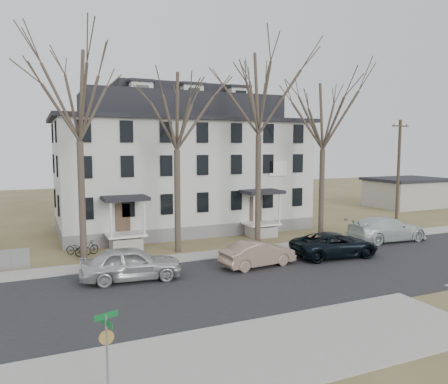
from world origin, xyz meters
name	(u,v)px	position (x,y,z in m)	size (l,w,h in m)	color
ground	(332,285)	(0.00, 0.00, 0.00)	(120.00, 120.00, 0.00)	olive
main_road	(309,274)	(0.00, 2.00, 0.00)	(120.00, 10.00, 0.04)	#27272A
far_sidewalk	(257,250)	(0.00, 8.00, 0.00)	(120.00, 2.00, 0.08)	#A09F97
near_sidewalk_left	(229,360)	(-8.00, -5.00, 0.00)	(20.00, 5.00, 0.08)	#A09F97
yellow_curb	(326,246)	(5.00, 7.10, 0.00)	(14.00, 0.25, 0.06)	gold
boarding_house	(182,165)	(-2.00, 17.95, 5.38)	(20.80, 12.36, 12.05)	slate
distant_building	(406,192)	(26.00, 20.00, 1.68)	(8.50, 6.50, 3.35)	#A09F97
tree_far_left	(78,89)	(-11.00, 9.80, 10.34)	(8.40, 8.40, 13.72)	#473B31
tree_mid_left	(176,105)	(-5.00, 9.80, 9.60)	(7.80, 7.80, 12.74)	#473B31
tree_center	(259,87)	(1.00, 9.80, 11.08)	(9.00, 9.00, 14.70)	#473B31
tree_mid_right	(323,111)	(6.50, 9.80, 9.60)	(7.80, 7.80, 12.74)	#473B31
utility_pole_far	(399,168)	(18.50, 14.00, 4.90)	(2.00, 0.28, 9.50)	#3D3023
car_silver	(131,264)	(-9.15, 4.80, 0.88)	(2.09, 5.18, 1.77)	beige
car_tan	(258,254)	(-1.87, 4.43, 0.75)	(1.58, 4.52, 1.49)	gray
car_navy	(335,245)	(3.63, 4.43, 0.77)	(2.56, 5.55, 1.54)	black
car_white	(387,229)	(10.11, 6.67, 0.89)	(2.48, 6.11, 1.77)	silver
bicycle_left	(79,249)	(-11.15, 11.38, 0.45)	(0.59, 1.70, 0.89)	black
bicycle_right	(87,249)	(-10.68, 11.04, 0.49)	(0.46, 1.64, 0.98)	black
street_sign	(107,342)	(-12.00, -5.69, 1.65)	(0.70, 0.70, 2.48)	gray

